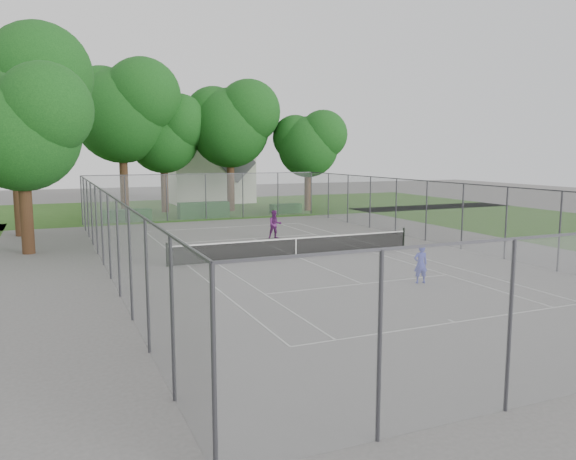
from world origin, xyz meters
name	(u,v)px	position (x,y,z in m)	size (l,w,h in m)	color
ground	(296,256)	(0.00, 0.00, 0.00)	(120.00, 120.00, 0.00)	#5E5B59
grass_far	(181,208)	(0.00, 26.00, 0.00)	(60.00, 20.00, 0.00)	#264D16
court_markings	(296,256)	(0.00, 0.00, 0.01)	(11.03, 23.83, 0.01)	beige
tennis_net	(296,246)	(0.00, 0.00, 0.51)	(12.87, 0.10, 1.10)	black
perimeter_fence	(296,220)	(0.00, 0.00, 1.81)	(18.08, 34.08, 3.52)	#38383D
tree_far_left	(123,108)	(-5.20, 22.81, 8.71)	(8.81, 8.05, 12.67)	#372114
tree_far_midleft	(164,131)	(-1.80, 23.42, 6.88)	(6.97, 6.36, 10.01)	#372114
tree_far_midright	(231,121)	(3.77, 22.18, 7.78)	(7.88, 7.19, 11.33)	#372114
tree_far_right	(309,142)	(10.10, 19.78, 6.03)	(6.11, 5.58, 8.78)	#372114
tree_side_back	(14,91)	(-12.69, 12.99, 8.76)	(8.87, 8.09, 12.74)	#372114
tree_side_front	(22,124)	(-12.15, 6.06, 6.54)	(6.63, 6.05, 9.52)	#372114
hedge_left	(127,215)	(-5.83, 18.08, 0.45)	(3.60, 1.08, 0.90)	#154117
hedge_mid	(204,210)	(0.04, 17.93, 0.62)	(3.95, 1.13, 1.24)	#154117
hedge_right	(286,208)	(7.37, 18.61, 0.39)	(2.62, 0.96, 0.79)	#154117
house	(209,163)	(4.26, 31.44, 4.07)	(8.12, 6.29, 10.11)	beige
girl_player	(421,264)	(2.18, -7.17, 0.77)	(0.56, 0.37, 1.54)	#2C33A8
woman_player	(275,224)	(1.23, 5.84, 0.85)	(0.83, 0.64, 1.70)	#632267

